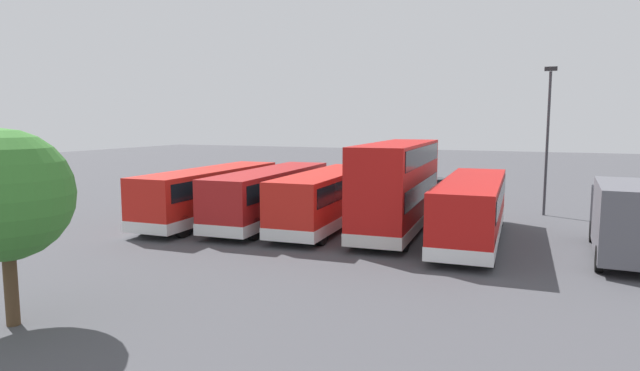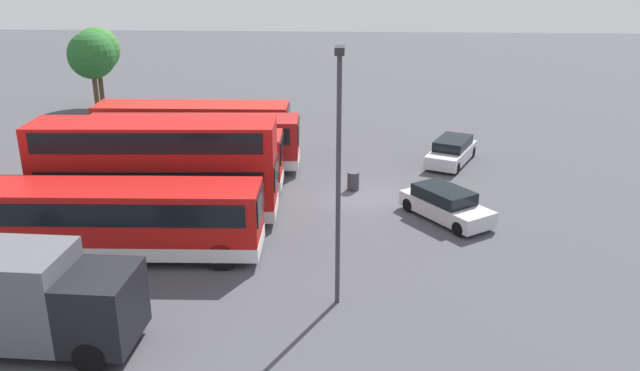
% 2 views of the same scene
% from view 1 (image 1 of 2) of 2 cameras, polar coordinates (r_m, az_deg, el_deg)
% --- Properties ---
extents(ground_plane, '(140.00, 140.00, 0.00)m').
position_cam_1_polar(ground_plane, '(37.04, 6.39, -1.90)').
color(ground_plane, '#47474C').
extents(bus_single_deck_near_end, '(3.00, 11.69, 2.95)m').
position_cam_1_polar(bus_single_deck_near_end, '(26.09, 15.87, -2.23)').
color(bus_single_deck_near_end, '#B71411').
rests_on(bus_single_deck_near_end, ground).
extents(bus_double_decker_second, '(3.14, 10.78, 4.55)m').
position_cam_1_polar(bus_double_decker_second, '(27.27, 8.27, 0.10)').
color(bus_double_decker_second, '#B71411').
rests_on(bus_double_decker_second, ground).
extents(bus_single_deck_third, '(3.08, 10.89, 2.95)m').
position_cam_1_polar(bus_single_deck_third, '(28.33, 0.74, -1.26)').
color(bus_single_deck_third, red).
rests_on(bus_single_deck_third, ground).
extents(bus_single_deck_fourth, '(3.22, 11.77, 2.95)m').
position_cam_1_polar(bus_single_deck_fourth, '(29.84, -5.23, -0.87)').
color(bus_single_deck_fourth, '#A51919').
rests_on(bus_single_deck_fourth, ground).
extents(bus_single_deck_fifth, '(2.89, 11.58, 2.95)m').
position_cam_1_polar(bus_single_deck_fifth, '(30.88, -11.54, -0.72)').
color(bus_single_deck_fifth, red).
rests_on(bus_single_deck_fifth, ground).
extents(box_truck_blue, '(2.75, 7.58, 3.20)m').
position_cam_1_polar(box_truck_blue, '(25.18, 30.03, -3.03)').
color(box_truck_blue, '#595960').
rests_on(box_truck_blue, ground).
extents(car_hatchback_silver, '(4.91, 3.48, 1.43)m').
position_cam_1_polar(car_hatchback_silver, '(43.83, 1.28, 0.43)').
color(car_hatchback_silver, silver).
rests_on(car_hatchback_silver, ground).
extents(car_small_green, '(4.69, 4.10, 1.43)m').
position_cam_1_polar(car_small_green, '(40.17, 11.71, -0.31)').
color(car_small_green, silver).
rests_on(car_small_green, ground).
extents(lamp_post_tall, '(0.70, 0.30, 8.77)m').
position_cam_1_polar(lamp_post_tall, '(34.49, 23.09, 5.42)').
color(lamp_post_tall, '#38383D').
rests_on(lamp_post_tall, ground).
extents(waste_bin_yellow, '(0.60, 0.60, 0.95)m').
position_cam_1_polar(waste_bin_yellow, '(37.03, 5.01, -1.14)').
color(waste_bin_yellow, '#333338').
rests_on(waste_bin_yellow, ground).
extents(tree_midleft, '(3.60, 3.60, 5.46)m').
position_cam_1_polar(tree_midleft, '(16.80, -30.56, -0.91)').
color(tree_midleft, '#4C3823').
rests_on(tree_midleft, ground).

